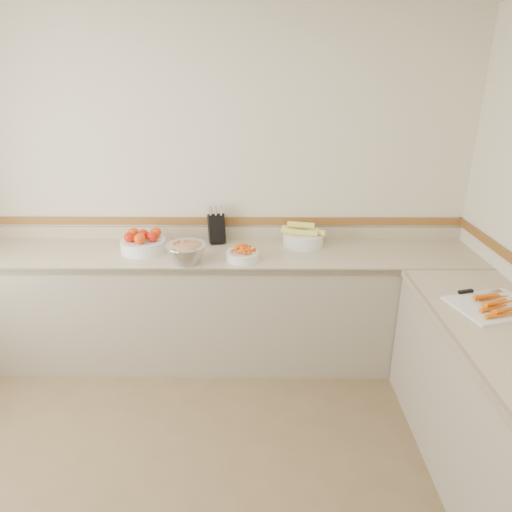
{
  "coord_description": "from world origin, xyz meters",
  "views": [
    {
      "loc": [
        0.37,
        -1.52,
        2.14
      ],
      "look_at": [
        0.35,
        1.35,
        1.0
      ],
      "focal_mm": 32.0,
      "sensor_mm": 36.0,
      "label": 1
    }
  ],
  "objects_px": {
    "cutting_board": "(494,305)",
    "rhubarb_bowl": "(186,251)",
    "tomato_bowl": "(143,242)",
    "cherry_tomato_bowl": "(243,254)",
    "corn_bowl": "(303,237)",
    "knife_block": "(216,228)"
  },
  "relations": [
    {
      "from": "cherry_tomato_bowl",
      "to": "knife_block",
      "type": "bearing_deg",
      "value": 120.49
    },
    {
      "from": "tomato_bowl",
      "to": "rhubarb_bowl",
      "type": "height_order",
      "value": "rhubarb_bowl"
    },
    {
      "from": "tomato_bowl",
      "to": "corn_bowl",
      "type": "height_order",
      "value": "corn_bowl"
    },
    {
      "from": "cherry_tomato_bowl",
      "to": "corn_bowl",
      "type": "relative_size",
      "value": 0.69
    },
    {
      "from": "corn_bowl",
      "to": "cutting_board",
      "type": "bearing_deg",
      "value": -45.77
    },
    {
      "from": "cutting_board",
      "to": "cherry_tomato_bowl",
      "type": "bearing_deg",
      "value": 153.82
    },
    {
      "from": "cherry_tomato_bowl",
      "to": "rhubarb_bowl",
      "type": "relative_size",
      "value": 0.82
    },
    {
      "from": "tomato_bowl",
      "to": "cherry_tomato_bowl",
      "type": "height_order",
      "value": "tomato_bowl"
    },
    {
      "from": "tomato_bowl",
      "to": "cutting_board",
      "type": "distance_m",
      "value": 2.39
    },
    {
      "from": "corn_bowl",
      "to": "rhubarb_bowl",
      "type": "height_order",
      "value": "corn_bowl"
    },
    {
      "from": "rhubarb_bowl",
      "to": "cutting_board",
      "type": "distance_m",
      "value": 1.98
    },
    {
      "from": "knife_block",
      "to": "cutting_board",
      "type": "bearing_deg",
      "value": -32.96
    },
    {
      "from": "knife_block",
      "to": "tomato_bowl",
      "type": "distance_m",
      "value": 0.58
    },
    {
      "from": "cutting_board",
      "to": "tomato_bowl",
      "type": "bearing_deg",
      "value": 158.15
    },
    {
      "from": "rhubarb_bowl",
      "to": "cutting_board",
      "type": "height_order",
      "value": "rhubarb_bowl"
    },
    {
      "from": "tomato_bowl",
      "to": "cutting_board",
      "type": "bearing_deg",
      "value": -21.85
    },
    {
      "from": "tomato_bowl",
      "to": "cutting_board",
      "type": "height_order",
      "value": "tomato_bowl"
    },
    {
      "from": "corn_bowl",
      "to": "tomato_bowl",
      "type": "bearing_deg",
      "value": -173.33
    },
    {
      "from": "knife_block",
      "to": "cherry_tomato_bowl",
      "type": "height_order",
      "value": "knife_block"
    },
    {
      "from": "cutting_board",
      "to": "rhubarb_bowl",
      "type": "bearing_deg",
      "value": 160.4
    },
    {
      "from": "cherry_tomato_bowl",
      "to": "cutting_board",
      "type": "relative_size",
      "value": 0.46
    },
    {
      "from": "cherry_tomato_bowl",
      "to": "corn_bowl",
      "type": "bearing_deg",
      "value": 34.19
    }
  ]
}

